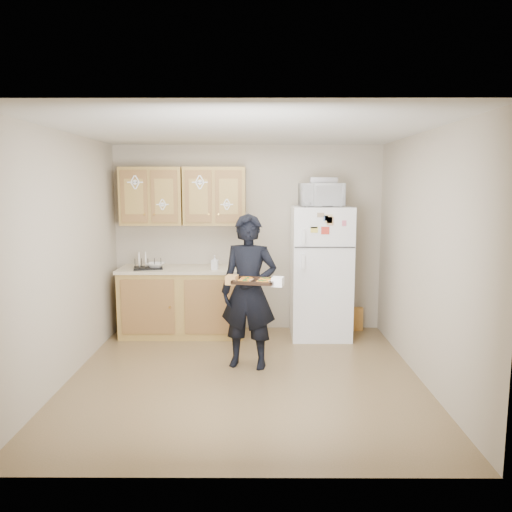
# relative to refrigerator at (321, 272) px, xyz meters

# --- Properties ---
(floor) EXTENTS (3.60, 3.60, 0.00)m
(floor) POSITION_rel_refrigerator_xyz_m (-0.95, -1.43, -0.85)
(floor) COLOR brown
(floor) RESTS_ON ground
(ceiling) EXTENTS (3.60, 3.60, 0.00)m
(ceiling) POSITION_rel_refrigerator_xyz_m (-0.95, -1.43, 1.65)
(ceiling) COLOR beige
(ceiling) RESTS_ON wall_back
(wall_back) EXTENTS (3.60, 0.04, 2.50)m
(wall_back) POSITION_rel_refrigerator_xyz_m (-0.95, 0.37, 0.40)
(wall_back) COLOR #AEA18D
(wall_back) RESTS_ON floor
(wall_front) EXTENTS (3.60, 0.04, 2.50)m
(wall_front) POSITION_rel_refrigerator_xyz_m (-0.95, -3.23, 0.40)
(wall_front) COLOR #AEA18D
(wall_front) RESTS_ON floor
(wall_left) EXTENTS (0.04, 3.60, 2.50)m
(wall_left) POSITION_rel_refrigerator_xyz_m (-2.75, -1.43, 0.40)
(wall_left) COLOR #AEA18D
(wall_left) RESTS_ON floor
(wall_right) EXTENTS (0.04, 3.60, 2.50)m
(wall_right) POSITION_rel_refrigerator_xyz_m (0.85, -1.43, 0.40)
(wall_right) COLOR #AEA18D
(wall_right) RESTS_ON floor
(refrigerator) EXTENTS (0.75, 0.70, 1.70)m
(refrigerator) POSITION_rel_refrigerator_xyz_m (0.00, 0.00, 0.00)
(refrigerator) COLOR white
(refrigerator) RESTS_ON floor
(base_cabinet) EXTENTS (1.60, 0.60, 0.86)m
(base_cabinet) POSITION_rel_refrigerator_xyz_m (-1.80, 0.05, -0.42)
(base_cabinet) COLOR olive
(base_cabinet) RESTS_ON floor
(countertop) EXTENTS (1.64, 0.64, 0.04)m
(countertop) POSITION_rel_refrigerator_xyz_m (-1.80, 0.05, 0.03)
(countertop) COLOR beige
(countertop) RESTS_ON base_cabinet
(upper_cab_left) EXTENTS (0.80, 0.33, 0.75)m
(upper_cab_left) POSITION_rel_refrigerator_xyz_m (-2.20, 0.18, 0.98)
(upper_cab_left) COLOR olive
(upper_cab_left) RESTS_ON wall_back
(upper_cab_right) EXTENTS (0.80, 0.33, 0.75)m
(upper_cab_right) POSITION_rel_refrigerator_xyz_m (-1.38, 0.18, 0.98)
(upper_cab_right) COLOR olive
(upper_cab_right) RESTS_ON wall_back
(cereal_box) EXTENTS (0.20, 0.07, 0.32)m
(cereal_box) POSITION_rel_refrigerator_xyz_m (0.52, 0.24, -0.69)
(cereal_box) COLOR #DFB74E
(cereal_box) RESTS_ON floor
(person) EXTENTS (0.68, 0.52, 1.67)m
(person) POSITION_rel_refrigerator_xyz_m (-0.91, -1.11, -0.02)
(person) COLOR black
(person) RESTS_ON floor
(baking_tray) EXTENTS (0.47, 0.39, 0.04)m
(baking_tray) POSITION_rel_refrigerator_xyz_m (-0.85, -1.41, 0.15)
(baking_tray) COLOR black
(baking_tray) RESTS_ON person
(pizza_front_left) EXTENTS (0.14, 0.14, 0.02)m
(pizza_front_left) POSITION_rel_refrigerator_xyz_m (-0.96, -1.45, 0.17)
(pizza_front_left) COLOR orange
(pizza_front_left) RESTS_ON baking_tray
(pizza_front_right) EXTENTS (0.14, 0.14, 0.02)m
(pizza_front_right) POSITION_rel_refrigerator_xyz_m (-0.77, -1.49, 0.17)
(pizza_front_right) COLOR orange
(pizza_front_right) RESTS_ON baking_tray
(pizza_back_left) EXTENTS (0.14, 0.14, 0.02)m
(pizza_back_left) POSITION_rel_refrigerator_xyz_m (-0.93, -1.32, 0.17)
(pizza_back_left) COLOR orange
(pizza_back_left) RESTS_ON baking_tray
(pizza_back_right) EXTENTS (0.14, 0.14, 0.02)m
(pizza_back_right) POSITION_rel_refrigerator_xyz_m (-0.74, -1.36, 0.17)
(pizza_back_right) COLOR orange
(pizza_back_right) RESTS_ON baking_tray
(microwave) EXTENTS (0.56, 0.41, 0.29)m
(microwave) POSITION_rel_refrigerator_xyz_m (-0.02, -0.05, 1.00)
(microwave) COLOR white
(microwave) RESTS_ON refrigerator
(foil_pan) EXTENTS (0.34, 0.24, 0.07)m
(foil_pan) POSITION_rel_refrigerator_xyz_m (0.01, -0.02, 1.18)
(foil_pan) COLOR #B9B8C0
(foil_pan) RESTS_ON microwave
(dish_rack) EXTENTS (0.41, 0.34, 0.15)m
(dish_rack) POSITION_rel_refrigerator_xyz_m (-2.23, -0.03, 0.12)
(dish_rack) COLOR black
(dish_rack) RESTS_ON countertop
(bowl) EXTENTS (0.26, 0.26, 0.06)m
(bowl) POSITION_rel_refrigerator_xyz_m (-2.13, -0.03, 0.10)
(bowl) COLOR silver
(bowl) RESTS_ON dish_rack
(soap_bottle) EXTENTS (0.09, 0.09, 0.18)m
(soap_bottle) POSITION_rel_refrigerator_xyz_m (-1.37, -0.09, 0.14)
(soap_bottle) COLOR white
(soap_bottle) RESTS_ON countertop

